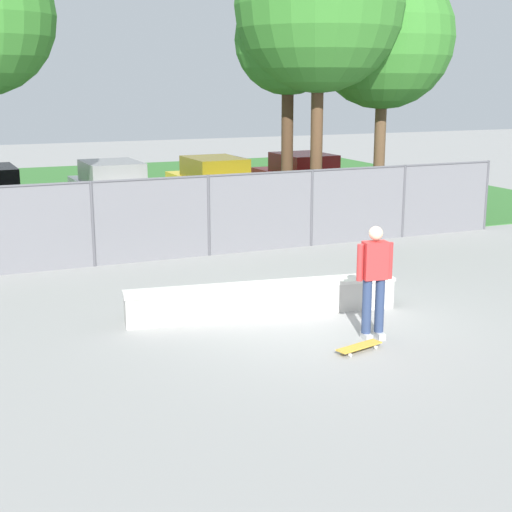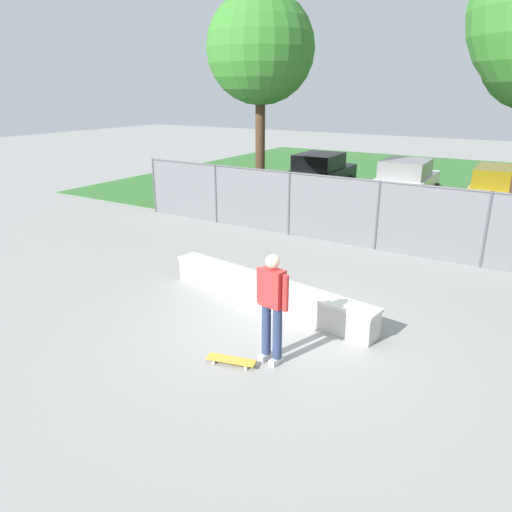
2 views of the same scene
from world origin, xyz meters
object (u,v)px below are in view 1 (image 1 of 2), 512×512
at_px(skateboard, 359,347).
at_px(tree_far, 384,38).
at_px(tree_mid, 319,7).
at_px(car_yellow, 213,183).
at_px(skateboarder, 374,277).
at_px(car_red, 302,178).
at_px(car_white, 112,188).
at_px(tree_near_right, 288,42).
at_px(concrete_ledge, 263,299).

height_order(skateboard, tree_far, tree_far).
bearing_deg(tree_mid, tree_far, 15.69).
distance_m(skateboard, car_yellow, 13.24).
height_order(skateboarder, car_red, skateboarder).
distance_m(tree_far, car_red, 5.94).
bearing_deg(skateboarder, car_red, 68.33).
distance_m(tree_mid, car_white, 8.22).
distance_m(tree_near_right, tree_far, 2.84).
xyz_separation_m(skateboarder, tree_near_right, (2.59, 8.68, 3.99)).
bearing_deg(car_red, skateboarder, -111.67).
xyz_separation_m(concrete_ledge, tree_mid, (4.19, 6.08, 5.54)).
bearing_deg(tree_near_right, skateboard, -108.73).
xyz_separation_m(skateboarder, skateboard, (-0.50, -0.43, -0.94)).
xyz_separation_m(tree_near_right, tree_far, (2.84, -0.15, 0.15)).
relative_size(concrete_ledge, tree_mid, 0.60).
relative_size(tree_near_right, car_yellow, 1.52).
distance_m(concrete_ledge, tree_mid, 9.23).
bearing_deg(tree_mid, car_red, 67.65).
relative_size(tree_far, car_yellow, 1.67).
relative_size(skateboard, tree_near_right, 0.13).
bearing_deg(concrete_ledge, skateboard, -73.90).
distance_m(skateboard, tree_mid, 10.70).
bearing_deg(tree_far, concrete_ledge, -134.20).
distance_m(tree_mid, car_red, 7.14).
height_order(skateboarder, tree_mid, tree_mid).
bearing_deg(skateboarder, concrete_ledge, 122.52).
xyz_separation_m(concrete_ledge, skateboard, (0.64, -2.21, -0.22)).
bearing_deg(car_yellow, tree_far, -48.57).
bearing_deg(car_yellow, tree_mid, -75.67).
bearing_deg(concrete_ledge, tree_far, 45.80).
bearing_deg(car_yellow, concrete_ledge, -105.45).
xyz_separation_m(concrete_ledge, skateboarder, (1.13, -1.78, 0.72)).
xyz_separation_m(tree_near_right, car_red, (2.41, 3.91, -4.16)).
relative_size(skateboarder, car_white, 0.43).
bearing_deg(skateboarder, skateboard, -138.99).
xyz_separation_m(tree_mid, car_yellow, (-1.20, 4.72, -4.99)).
bearing_deg(tree_far, car_white, 148.96).
height_order(tree_near_right, car_red, tree_near_right).
bearing_deg(tree_far, tree_near_right, 176.94).
xyz_separation_m(skateboard, car_white, (-0.91, 13.06, 0.77)).
relative_size(car_white, car_red, 1.00).
bearing_deg(skateboard, car_white, 93.96).
xyz_separation_m(skateboard, tree_mid, (3.55, 8.29, 5.76)).
relative_size(tree_mid, car_yellow, 1.88).
distance_m(skateboarder, tree_mid, 9.71).
height_order(skateboard, tree_mid, tree_mid).
bearing_deg(tree_far, skateboard, -123.48).
bearing_deg(tree_mid, skateboarder, -111.25).
relative_size(concrete_ledge, skateboarder, 2.66).
xyz_separation_m(tree_mid, car_red, (1.94, 4.73, -4.99)).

